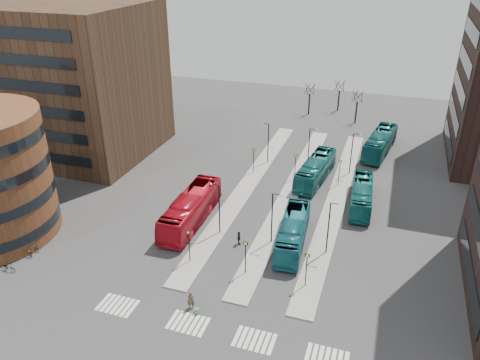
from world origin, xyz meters
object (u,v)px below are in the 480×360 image
(teal_bus_a, at_px, (293,232))
(teal_bus_d, at_px, (380,143))
(suitcase, at_px, (197,311))
(teal_bus_c, at_px, (362,195))
(red_bus, at_px, (191,209))
(traveller, at_px, (191,300))
(bicycle_near, at_px, (8,267))
(commuter_a, at_px, (177,218))
(bicycle_mid, at_px, (27,251))
(commuter_b, at_px, (239,238))
(commuter_c, at_px, (281,246))
(bicycle_far, at_px, (35,247))
(teal_bus_b, at_px, (316,170))

(teal_bus_a, distance_m, teal_bus_d, 29.55)
(suitcase, bearing_deg, teal_bus_c, 52.09)
(red_bus, distance_m, traveller, 14.70)
(bicycle_near, bearing_deg, commuter_a, -42.04)
(bicycle_mid, bearing_deg, teal_bus_a, -50.19)
(red_bus, xyz_separation_m, commuter_b, (6.79, -2.59, -0.97))
(bicycle_near, bearing_deg, traveller, -87.26)
(red_bus, bearing_deg, commuter_b, -21.89)
(suitcase, relative_size, teal_bus_d, 0.04)
(teal_bus_d, relative_size, bicycle_near, 7.40)
(teal_bus_c, xyz_separation_m, bicycle_mid, (-32.02, -21.95, -0.94))
(traveller, bearing_deg, red_bus, 87.72)
(red_bus, bearing_deg, commuter_c, -14.23)
(teal_bus_a, height_order, teal_bus_c, teal_bus_a)
(suitcase, relative_size, commuter_b, 0.32)
(suitcase, distance_m, teal_bus_c, 26.91)
(teal_bus_c, height_order, commuter_c, teal_bus_c)
(bicycle_near, distance_m, bicycle_mid, 2.72)
(bicycle_mid, bearing_deg, teal_bus_c, -38.81)
(commuter_a, relative_size, bicycle_mid, 0.93)
(bicycle_mid, relative_size, bicycle_far, 1.11)
(traveller, height_order, commuter_b, traveller)
(traveller, relative_size, bicycle_mid, 1.04)
(commuter_b, bearing_deg, commuter_c, -114.41)
(teal_bus_d, relative_size, commuter_b, 7.56)
(commuter_a, xyz_separation_m, bicycle_mid, (-12.14, -10.75, -0.29))
(suitcase, distance_m, commuter_c, 12.15)
(commuter_c, bearing_deg, teal_bus_c, -178.44)
(teal_bus_c, bearing_deg, commuter_a, -153.96)
(commuter_c, bearing_deg, teal_bus_b, -151.21)
(traveller, relative_size, commuter_c, 1.01)
(commuter_c, bearing_deg, bicycle_far, -43.10)
(red_bus, bearing_deg, teal_bus_a, -3.95)
(traveller, bearing_deg, teal_bus_c, 36.02)
(teal_bus_c, distance_m, commuter_c, 14.77)
(commuter_c, height_order, bicycle_far, commuter_c)
(teal_bus_d, height_order, commuter_b, teal_bus_d)
(teal_bus_a, bearing_deg, bicycle_near, -156.94)
(teal_bus_b, bearing_deg, bicycle_far, -127.70)
(teal_bus_b, xyz_separation_m, bicycle_far, (-25.33, -25.94, -1.20))
(commuter_b, distance_m, bicycle_mid, 22.27)
(suitcase, distance_m, teal_bus_d, 43.79)
(bicycle_near, distance_m, bicycle_far, 3.79)
(teal_bus_a, xyz_separation_m, bicycle_near, (-25.82, -13.71, -1.10))
(suitcase, xyz_separation_m, commuter_c, (4.87, 11.12, 0.62))
(traveller, height_order, bicycle_near, traveller)
(red_bus, height_order, traveller, red_bus)
(commuter_b, relative_size, bicycle_mid, 0.94)
(teal_bus_c, xyz_separation_m, traveller, (-12.50, -23.74, -0.57))
(teal_bus_b, bearing_deg, commuter_a, -122.43)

